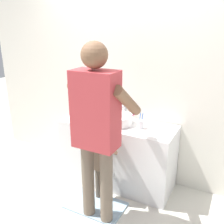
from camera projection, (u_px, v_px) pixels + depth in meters
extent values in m
plane|color=silver|center=(106.00, 193.00, 3.04)|extent=(14.00, 14.00, 0.00)
cube|color=silver|center=(129.00, 74.00, 3.12)|extent=(4.40, 0.08, 2.70)
cube|color=white|center=(117.00, 153.00, 3.16)|extent=(1.39, 0.54, 0.81)
cylinder|color=white|center=(117.00, 119.00, 2.99)|extent=(0.37, 0.37, 0.11)
cylinder|color=silver|center=(117.00, 119.00, 2.99)|extent=(0.31, 0.31, 0.09)
cylinder|color=#B7BABF|center=(125.00, 111.00, 3.18)|extent=(0.03, 0.03, 0.18)
cylinder|color=#B7BABF|center=(123.00, 106.00, 3.10)|extent=(0.02, 0.12, 0.02)
cylinder|color=#B7BABF|center=(120.00, 115.00, 3.23)|extent=(0.04, 0.04, 0.05)
cylinder|color=#B7BABF|center=(130.00, 117.00, 3.17)|extent=(0.04, 0.04, 0.05)
cylinder|color=silver|center=(141.00, 125.00, 2.85)|extent=(0.07, 0.07, 0.09)
cylinder|color=blue|center=(140.00, 120.00, 2.85)|extent=(0.02, 0.02, 0.17)
cube|color=white|center=(140.00, 112.00, 2.82)|extent=(0.01, 0.02, 0.02)
cylinder|color=blue|center=(142.00, 120.00, 2.84)|extent=(0.03, 0.03, 0.17)
cube|color=white|center=(142.00, 112.00, 2.81)|extent=(0.01, 0.02, 0.02)
cylinder|color=#66B2D1|center=(95.00, 112.00, 3.22)|extent=(0.06, 0.06, 0.13)
cylinder|color=#2D2D2D|center=(95.00, 106.00, 3.19)|extent=(0.02, 0.02, 0.03)
cube|color=#99B7CC|center=(96.00, 205.00, 2.82)|extent=(0.64, 0.40, 0.02)
cylinder|color=#6B5B4C|center=(98.00, 183.00, 2.90)|extent=(0.06, 0.06, 0.40)
cylinder|color=#6B5B4C|center=(105.00, 185.00, 2.86)|extent=(0.06, 0.06, 0.40)
cube|color=brown|center=(101.00, 155.00, 2.76)|extent=(0.20, 0.11, 0.35)
sphere|color=#A87A5B|center=(101.00, 135.00, 2.68)|extent=(0.11, 0.11, 0.11)
cylinder|color=#A87A5B|center=(97.00, 147.00, 2.87)|extent=(0.05, 0.24, 0.19)
cylinder|color=#A87A5B|center=(114.00, 152.00, 2.78)|extent=(0.05, 0.24, 0.19)
cylinder|color=#6B5B4C|center=(88.00, 181.00, 2.58)|extent=(0.13, 0.13, 0.83)
cylinder|color=#6B5B4C|center=(106.00, 186.00, 2.49)|extent=(0.13, 0.13, 0.83)
cube|color=#B7383D|center=(96.00, 110.00, 2.28)|extent=(0.42, 0.24, 0.73)
sphere|color=brown|center=(94.00, 55.00, 2.12)|extent=(0.24, 0.24, 0.24)
cylinder|color=brown|center=(86.00, 95.00, 2.51)|extent=(0.10, 0.50, 0.40)
cylinder|color=brown|center=(127.00, 101.00, 2.32)|extent=(0.10, 0.50, 0.40)
cylinder|color=#E5387F|center=(135.00, 115.00, 2.54)|extent=(0.01, 0.14, 0.03)
cube|color=white|center=(138.00, 111.00, 2.60)|extent=(0.01, 0.02, 0.02)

